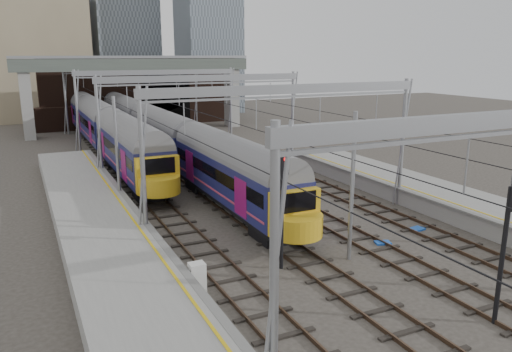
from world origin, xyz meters
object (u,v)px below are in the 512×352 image
signal_near_centre (506,238)px  relay_cabinet (197,278)px  train_main (144,125)px  train_second (98,122)px  signal_near_left (283,198)px

signal_near_centre → relay_cabinet: 11.60m
train_main → train_second: train_second is taller
signal_near_left → signal_near_centre: bearing=-74.9°
train_second → signal_near_centre: 43.87m
relay_cabinet → train_main: bearing=80.4°
train_main → relay_cabinet: 33.42m
train_main → train_second: 5.24m
train_second → relay_cabinet: bearing=-92.5°
train_main → signal_near_centre: 40.01m
relay_cabinet → signal_near_left: bearing=7.2°
signal_near_centre → train_second: bearing=78.5°
signal_near_left → train_second: bearing=77.3°
signal_near_left → signal_near_centre: 8.85m
train_second → signal_near_left: 35.85m
train_main → signal_near_centre: size_ratio=11.87×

